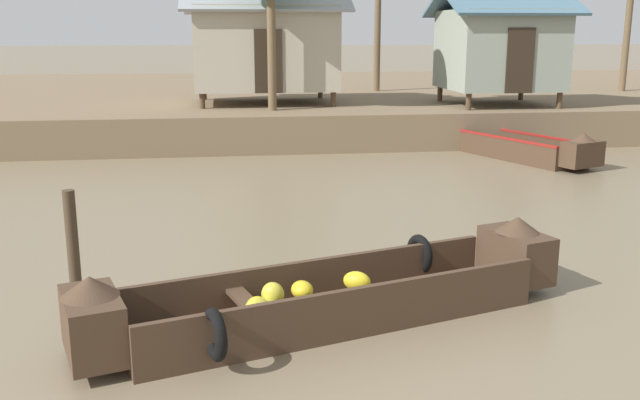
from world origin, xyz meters
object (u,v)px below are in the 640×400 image
object	(u,v)px
banana_boat	(331,296)
stilt_house_mid_left	(499,47)
fishing_skiff_distant	(510,145)
stilt_house_left	(265,45)
mooring_post	(73,250)

from	to	relation	value
banana_boat	stilt_house_mid_left	size ratio (longest dim) A/B	1.51
banana_boat	fishing_skiff_distant	xyz separation A→B (m)	(6.30, 10.09, -0.00)
stilt_house_left	stilt_house_mid_left	world-z (taller)	stilt_house_left
fishing_skiff_distant	mooring_post	xyz separation A→B (m)	(-9.23, -9.28, 0.41)
fishing_skiff_distant	mooring_post	distance (m)	13.09
mooring_post	fishing_skiff_distant	bearing A→B (deg)	45.18
stilt_house_mid_left	mooring_post	world-z (taller)	stilt_house_mid_left
banana_boat	stilt_house_left	size ratio (longest dim) A/B	1.17
banana_boat	stilt_house_left	world-z (taller)	stilt_house_left
stilt_house_left	mooring_post	world-z (taller)	stilt_house_left
fishing_skiff_distant	stilt_house_left	distance (m)	8.08
stilt_house_mid_left	mooring_post	bearing A→B (deg)	-128.79
stilt_house_left	stilt_house_mid_left	size ratio (longest dim) A/B	1.29
banana_boat	stilt_house_mid_left	xyz separation A→B (m)	(7.15, 13.34, 2.42)
banana_boat	mooring_post	distance (m)	3.06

